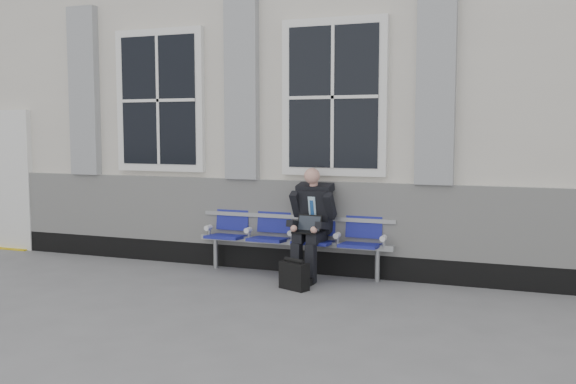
% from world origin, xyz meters
% --- Properties ---
extents(ground, '(70.00, 70.00, 0.00)m').
position_xyz_m(ground, '(0.00, 0.00, 0.00)').
color(ground, slate).
rests_on(ground, ground).
extents(station_building, '(14.40, 4.40, 4.49)m').
position_xyz_m(station_building, '(-0.02, 3.47, 2.22)').
color(station_building, silver).
rests_on(station_building, ground).
extents(bench, '(2.60, 0.47, 0.91)m').
position_xyz_m(bench, '(-0.14, 1.32, 0.55)').
color(bench, '#9EA0A3').
rests_on(bench, ground).
extents(businessman, '(0.56, 0.75, 1.38)m').
position_xyz_m(businessman, '(0.16, 1.19, 0.75)').
color(businessman, black).
rests_on(businessman, ground).
extents(briefcase, '(0.39, 0.28, 0.37)m').
position_xyz_m(briefcase, '(0.14, 0.59, 0.17)').
color(briefcase, black).
rests_on(briefcase, ground).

